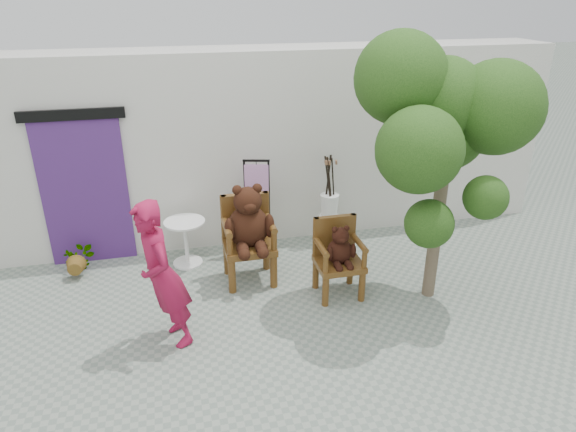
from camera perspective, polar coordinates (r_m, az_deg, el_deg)
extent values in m
plane|color=gray|center=(6.43, 5.22, -12.59)|extent=(60.00, 60.00, 0.00)
cube|color=silver|center=(8.48, -1.05, 8.13)|extent=(9.00, 1.00, 3.00)
cube|color=#472266|center=(8.02, -21.60, 2.43)|extent=(1.20, 0.08, 2.20)
cube|color=black|center=(7.66, -22.94, 10.32)|extent=(1.40, 0.06, 0.15)
cylinder|color=#4A2D10|center=(7.04, -6.24, -6.69)|extent=(0.10, 0.10, 0.49)
cylinder|color=#4A2D10|center=(7.49, -6.78, -4.69)|extent=(0.10, 0.10, 0.49)
cylinder|color=#4A2D10|center=(7.12, -1.60, -6.17)|extent=(0.10, 0.10, 0.49)
cylinder|color=#4A2D10|center=(7.57, -2.42, -4.23)|extent=(0.10, 0.10, 0.49)
cube|color=#4A2D10|center=(7.16, -4.33, -3.40)|extent=(0.69, 0.64, 0.09)
cube|color=#4A2D10|center=(7.25, -4.78, 0.13)|extent=(0.66, 0.09, 0.64)
cylinder|color=#4A2D10|center=(7.21, -7.14, -0.10)|extent=(0.09, 0.09, 0.64)
cylinder|color=#4A2D10|center=(6.81, -6.51, -3.22)|extent=(0.08, 0.08, 0.29)
cylinder|color=#4A2D10|center=(6.98, -6.85, -1.21)|extent=(0.09, 0.60, 0.09)
cylinder|color=#4A2D10|center=(7.29, -2.44, 0.35)|extent=(0.09, 0.09, 0.64)
cylinder|color=#4A2D10|center=(6.90, -1.55, -2.71)|extent=(0.08, 0.08, 0.29)
cylinder|color=#4A2D10|center=(7.06, -2.01, -0.73)|extent=(0.09, 0.60, 0.09)
ellipsoid|color=black|center=(7.06, -4.44, -1.21)|extent=(0.58, 0.49, 0.60)
sphere|color=black|center=(6.87, -4.50, 1.69)|extent=(0.38, 0.38, 0.38)
ellipsoid|color=black|center=(6.74, -4.28, 0.98)|extent=(0.17, 0.14, 0.14)
sphere|color=black|center=(6.80, -5.68, 2.89)|extent=(0.13, 0.13, 0.13)
sphere|color=black|center=(6.84, -3.45, 3.09)|extent=(0.13, 0.13, 0.13)
ellipsoid|color=black|center=(6.90, -6.52, -1.54)|extent=(0.13, 0.19, 0.35)
ellipsoid|color=black|center=(6.90, -5.06, -3.68)|extent=(0.17, 0.34, 0.17)
sphere|color=black|center=(6.79, -4.87, -4.34)|extent=(0.16, 0.16, 0.16)
ellipsoid|color=black|center=(6.97, -2.07, -1.09)|extent=(0.13, 0.19, 0.35)
ellipsoid|color=black|center=(6.94, -3.02, -3.46)|extent=(0.17, 0.34, 0.17)
sphere|color=black|center=(6.83, -2.80, -4.11)|extent=(0.16, 0.16, 0.16)
cylinder|color=#4A2D10|center=(6.76, 4.19, -8.36)|extent=(0.09, 0.09, 0.42)
cylinder|color=#4A2D10|center=(7.13, 3.09, -6.46)|extent=(0.09, 0.09, 0.42)
cylinder|color=#4A2D10|center=(6.91, 8.21, -7.77)|extent=(0.09, 0.09, 0.42)
cylinder|color=#4A2D10|center=(7.27, 6.92, -5.95)|extent=(0.09, 0.09, 0.42)
cube|color=#4A2D10|center=(6.89, 5.69, -5.32)|extent=(0.60, 0.55, 0.08)
cube|color=#4A2D10|center=(6.94, 5.17, -2.11)|extent=(0.57, 0.08, 0.55)
cylinder|color=#4A2D10|center=(6.86, 3.09, -2.34)|extent=(0.08, 0.08, 0.55)
cylinder|color=#4A2D10|center=(6.54, 4.21, -5.28)|extent=(0.07, 0.07, 0.25)
cylinder|color=#4A2D10|center=(6.67, 3.66, -3.41)|extent=(0.08, 0.53, 0.08)
cylinder|color=#4A2D10|center=(7.02, 7.20, -1.88)|extent=(0.08, 0.08, 0.55)
cylinder|color=#4A2D10|center=(6.71, 8.50, -4.72)|extent=(0.07, 0.07, 0.25)
cylinder|color=#4A2D10|center=(6.83, 7.87, -2.91)|extent=(0.08, 0.53, 0.08)
ellipsoid|color=black|center=(6.80, 5.73, -3.93)|extent=(0.34, 0.29, 0.36)
sphere|color=black|center=(6.68, 5.86, -2.21)|extent=(0.23, 0.23, 0.23)
ellipsoid|color=black|center=(6.61, 6.11, -2.68)|extent=(0.10, 0.08, 0.08)
sphere|color=black|center=(6.62, 5.23, -1.52)|extent=(0.08, 0.08, 0.08)
sphere|color=black|center=(6.67, 6.53, -1.38)|extent=(0.08, 0.08, 0.08)
ellipsoid|color=black|center=(6.68, 4.63, -4.19)|extent=(0.08, 0.11, 0.20)
ellipsoid|color=black|center=(6.71, 5.52, -5.47)|extent=(0.10, 0.20, 0.10)
sphere|color=black|center=(6.65, 5.73, -5.89)|extent=(0.10, 0.10, 0.10)
ellipsoid|color=black|center=(6.78, 7.24, -3.86)|extent=(0.08, 0.11, 0.20)
ellipsoid|color=black|center=(6.76, 6.71, -5.32)|extent=(0.10, 0.20, 0.10)
sphere|color=black|center=(6.70, 6.93, -5.72)|extent=(0.10, 0.10, 0.10)
imported|color=maroon|center=(5.90, -13.78, -6.47)|extent=(0.61, 0.76, 1.81)
cylinder|color=white|center=(7.65, -11.45, -0.66)|extent=(0.60, 0.60, 0.03)
cylinder|color=white|center=(7.80, -11.24, -2.93)|extent=(0.06, 0.06, 0.68)
cylinder|color=white|center=(7.95, -11.05, -5.08)|extent=(0.44, 0.44, 0.03)
cube|color=black|center=(7.87, -4.73, 0.96)|extent=(0.04, 0.04, 1.50)
cube|color=black|center=(7.84, -2.11, 0.94)|extent=(0.04, 0.04, 1.50)
cube|color=black|center=(7.59, -3.56, 6.16)|extent=(0.39, 0.13, 0.03)
cube|color=black|center=(8.16, -3.30, -3.70)|extent=(0.52, 0.45, 0.06)
cube|color=#CE8ECE|center=(7.68, -3.50, 3.87)|extent=(0.36, 0.13, 0.52)
cylinder|color=black|center=(7.60, -3.55, 5.95)|extent=(0.01, 0.01, 0.08)
cylinder|color=white|center=(8.32, 4.58, -0.02)|extent=(0.32, 0.32, 0.03)
cylinder|color=white|center=(8.51, 4.90, -1.09)|extent=(0.03, 0.03, 0.44)
cylinder|color=white|center=(8.47, 3.81, -1.21)|extent=(0.03, 0.03, 0.44)
cylinder|color=white|center=(8.32, 4.15, -1.69)|extent=(0.03, 0.03, 0.44)
cylinder|color=white|center=(8.37, 5.26, -1.57)|extent=(0.03, 0.03, 0.44)
cylinder|color=black|center=(8.13, 4.47, 4.04)|extent=(0.12, 0.08, 0.80)
cylinder|color=brown|center=(8.05, 4.33, 6.26)|extent=(0.04, 0.04, 0.08)
cylinder|color=black|center=(8.06, 4.47, 3.87)|extent=(0.10, 0.18, 0.79)
cylinder|color=brown|center=(7.91, 4.20, 5.94)|extent=(0.04, 0.05, 0.08)
cylinder|color=black|center=(8.07, 5.02, 3.88)|extent=(0.12, 0.10, 0.80)
cylinder|color=brown|center=(7.94, 5.39, 5.98)|extent=(0.04, 0.04, 0.08)
cylinder|color=black|center=(8.13, 4.47, 4.05)|extent=(0.09, 0.06, 0.80)
cylinder|color=brown|center=(8.04, 4.41, 6.24)|extent=(0.04, 0.04, 0.07)
cylinder|color=black|center=(8.06, 4.49, 3.87)|extent=(0.10, 0.15, 0.79)
cylinder|color=brown|center=(7.91, 4.30, 5.94)|extent=(0.04, 0.05, 0.08)
cylinder|color=black|center=(8.05, 4.64, 3.84)|extent=(0.11, 0.07, 0.80)
cylinder|color=brown|center=(7.91, 4.66, 5.92)|extent=(0.04, 0.04, 0.08)
cylinder|color=#4D3E2E|center=(6.71, 16.56, 2.12)|extent=(0.16, 0.16, 2.87)
sphere|color=#16340E|center=(6.52, 16.78, 12.23)|extent=(1.03, 1.03, 1.03)
sphere|color=#16340E|center=(6.31, 12.42, 14.76)|extent=(1.10, 1.10, 1.10)
sphere|color=#16340E|center=(6.00, 15.21, 7.86)|extent=(0.77, 0.77, 0.77)
sphere|color=#16340E|center=(5.82, 14.37, 7.11)|extent=(0.97, 0.97, 0.97)
sphere|color=#16340E|center=(6.75, 17.27, 8.90)|extent=(0.95, 0.95, 0.95)
sphere|color=#16340E|center=(6.62, 22.08, 11.11)|extent=(1.12, 1.12, 1.12)
sphere|color=#16340E|center=(6.64, 14.43, 11.68)|extent=(0.89, 0.89, 0.89)
sphere|color=#16340E|center=(6.14, 15.40, -0.83)|extent=(0.57, 0.57, 0.57)
sphere|color=#16340E|center=(6.26, 21.11, 1.92)|extent=(0.51, 0.51, 0.51)
imported|color=#16340E|center=(8.03, -22.30, -4.48)|extent=(0.43, 0.38, 0.47)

